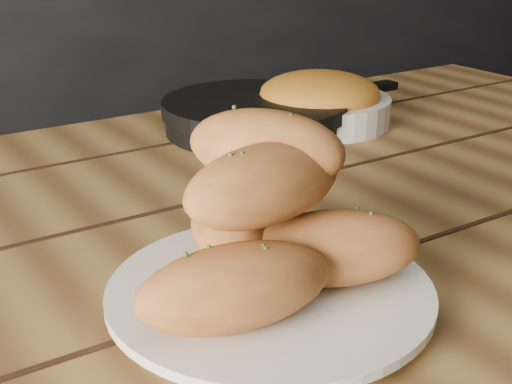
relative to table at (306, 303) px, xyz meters
name	(u,v)px	position (x,y,z in m)	size (l,w,h in m)	color
counter	(30,174)	(0.02, 1.12, -0.20)	(2.80, 0.60, 0.90)	black
table	(306,303)	(0.00, 0.00, 0.00)	(1.44, 0.93, 0.75)	olive
plate	(270,295)	(-0.13, -0.12, 0.11)	(0.26, 0.26, 0.02)	white
bread_rolls	(262,231)	(-0.14, -0.12, 0.17)	(0.25, 0.20, 0.13)	#B76B33
skillet	(257,114)	(0.13, 0.29, 0.12)	(0.40, 0.26, 0.05)	black
bowl	(320,101)	(0.22, 0.27, 0.13)	(0.21, 0.21, 0.08)	white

